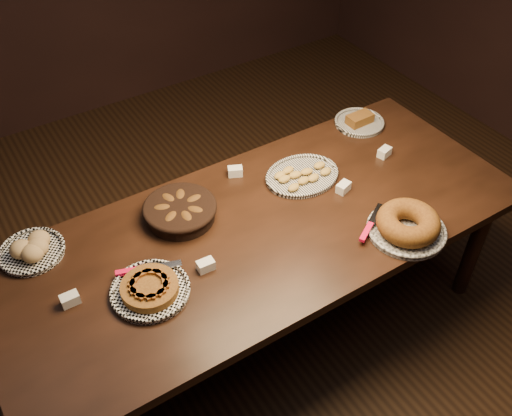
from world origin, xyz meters
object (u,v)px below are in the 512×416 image
apple_tart_plate (150,289)px  madeleine_platter (302,176)px  bundt_cake_plate (407,225)px  buffet_table (263,237)px

apple_tart_plate → madeleine_platter: apple_tart_plate is taller
apple_tart_plate → madeleine_platter: size_ratio=0.90×
apple_tart_plate → bundt_cake_plate: bearing=2.6°
buffet_table → apple_tart_plate: 0.59m
buffet_table → bundt_cake_plate: size_ratio=6.04×
madeleine_platter → bundt_cake_plate: size_ratio=0.93×
apple_tart_plate → buffet_table: bearing=25.4°
buffet_table → bundt_cake_plate: bearing=-36.4°
buffet_table → madeleine_platter: bearing=27.4°
apple_tart_plate → bundt_cake_plate: size_ratio=0.83×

